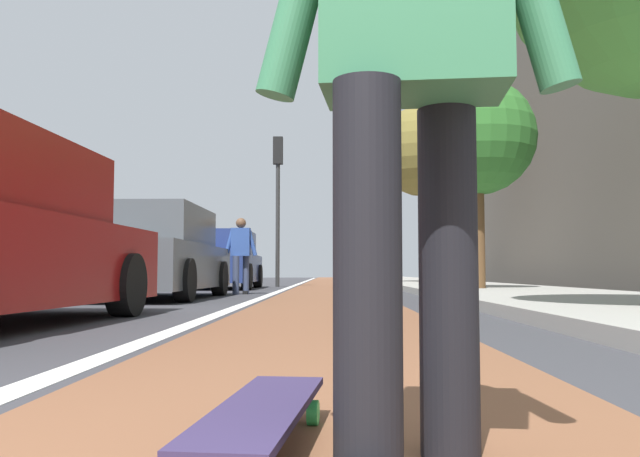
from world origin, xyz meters
name	(u,v)px	position (x,y,z in m)	size (l,w,h in m)	color
ground_plane	(328,299)	(10.00, 0.00, 0.00)	(80.00, 80.00, 0.00)	#38383D
bike_lane_paint	(330,283)	(24.00, 0.00, 0.00)	(56.00, 1.91, 0.00)	brown
lane_stripe_white	(294,286)	(20.00, 1.10, 0.00)	(52.00, 0.16, 0.01)	silver
sidewalk_curb	(445,285)	(18.00, -3.24, 0.06)	(52.00, 3.20, 0.12)	#9E9B93
building_facade	(512,87)	(22.00, -6.37, 6.85)	(40.00, 1.20, 13.70)	#5B544A
skateboard	(262,414)	(1.11, 0.12, 0.09)	(0.86, 0.28, 0.11)	green
skater_person	(412,44)	(0.96, -0.22, 0.94)	(0.45, 0.72, 1.64)	black
parked_car_mid	(152,255)	(10.10, 2.86, 0.70)	(4.44, 1.95, 1.47)	#4C5156
parked_car_far	(221,261)	(16.39, 2.81, 0.71)	(4.23, 1.92, 1.48)	navy
traffic_light	(278,183)	(18.51, 1.50, 3.02)	(0.33, 0.28, 4.38)	#2D2D2D
street_tree_mid	(477,138)	(11.97, -2.84, 3.00)	(2.24, 2.24, 4.14)	brown
street_tree_far	(422,152)	(19.39, -2.84, 4.09)	(2.76, 2.76, 5.50)	brown
pedestrian_distant	(241,251)	(12.17, 1.70, 0.85)	(0.41, 0.65, 1.48)	#384260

